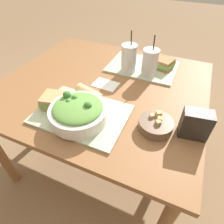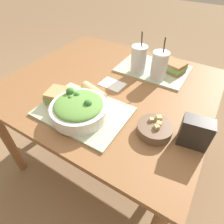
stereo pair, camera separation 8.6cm
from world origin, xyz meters
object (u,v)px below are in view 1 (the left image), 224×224
soup_bowl (156,124)px  drink_cup_red (150,64)px  baguette_near (90,94)px  napkin_folded (106,84)px  sandwich_near (57,101)px  drink_cup_dark (129,59)px  chip_bag (195,124)px  salad_bowl (78,111)px  sandwich_far (162,63)px

soup_bowl → drink_cup_red: bearing=109.8°
baguette_near → napkin_folded: 0.17m
soup_bowl → napkin_folded: size_ratio=1.03×
sandwich_near → napkin_folded: sandwich_near is taller
drink_cup_dark → sandwich_near: bearing=-113.5°
chip_bag → napkin_folded: 0.56m
salad_bowl → soup_bowl: (0.34, 0.09, -0.03)m
salad_bowl → baguette_near: (-0.03, 0.16, -0.02)m
salad_bowl → sandwich_far: size_ratio=1.60×
sandwich_near → drink_cup_red: drink_cup_red is taller
baguette_near → napkin_folded: baguette_near is taller
sandwich_far → drink_cup_dark: drink_cup_dark is taller
drink_cup_dark → drink_cup_red: drink_cup_dark is taller
chip_bag → sandwich_far: bearing=107.3°
sandwich_near → drink_cup_dark: bearing=53.7°
napkin_folded → sandwich_far: bearing=50.5°
sandwich_near → baguette_near: sandwich_near is taller
soup_bowl → chip_bag: bearing=9.4°
salad_bowl → napkin_folded: bearing=92.5°
salad_bowl → soup_bowl: bearing=15.2°
sandwich_near → chip_bag: bearing=-5.3°
soup_bowl → salad_bowl: bearing=-164.8°
baguette_near → napkin_folded: (0.01, 0.16, -0.04)m
drink_cup_red → sandwich_far: bearing=67.5°
salad_bowl → sandwich_near: size_ratio=1.65×
napkin_folded → chip_bag: bearing=-21.7°
sandwich_near → baguette_near: (0.12, 0.13, -0.00)m
soup_bowl → sandwich_near: 0.49m
drink_cup_dark → chip_bag: drink_cup_dark is taller
sandwich_near → chip_bag: size_ratio=1.22×
drink_cup_red → soup_bowl: bearing=-70.2°
salad_bowl → napkin_folded: 0.33m
soup_bowl → napkin_folded: bearing=147.3°
sandwich_far → drink_cup_red: bearing=-94.8°
sandwich_near → drink_cup_red: (0.34, 0.48, 0.05)m
salad_bowl → napkin_folded: size_ratio=1.77×
sandwich_near → baguette_near: 0.17m
drink_cup_dark → napkin_folded: size_ratio=1.70×
baguette_near → sandwich_far: sandwich_far is taller
soup_bowl → baguette_near: size_ratio=0.96×
soup_bowl → drink_cup_red: 0.45m
salad_bowl → chip_bag: (0.50, 0.12, 0.01)m
sandwich_near → sandwich_far: same height
salad_bowl → sandwich_near: 0.15m
salad_bowl → chip_bag: chip_bag is taller
drink_cup_dark → drink_cup_red: bearing=0.0°
chip_bag → drink_cup_red: bearing=119.5°
soup_bowl → napkin_folded: 0.43m
soup_bowl → sandwich_near: (-0.49, -0.06, 0.02)m
baguette_near → sandwich_far: (0.28, 0.48, 0.00)m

